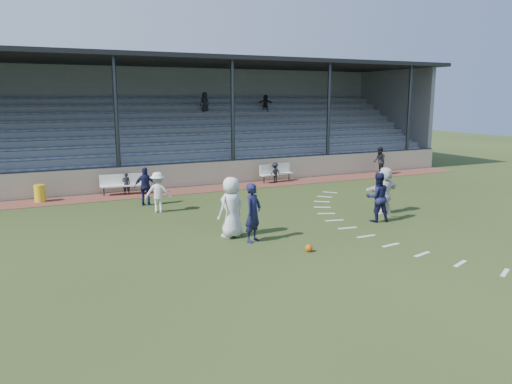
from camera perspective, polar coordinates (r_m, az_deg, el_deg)
ground at (r=15.41m, az=4.03°, el=-6.33°), size 90.00×90.00×0.00m
cinder_track at (r=24.82m, az=-7.97°, el=0.20°), size 34.00×2.00×0.02m
retaining_wall at (r=25.71m, az=-8.71°, el=1.88°), size 34.00×0.18×1.20m
bench_left at (r=24.25m, az=-15.08°, el=1.06°), size 2.03×0.65×0.95m
bench_right at (r=27.00m, az=2.27°, el=2.38°), size 2.04×0.78×0.95m
trash_bin at (r=23.77m, az=-23.47°, el=-0.13°), size 0.47×0.47×0.75m
football at (r=15.00m, az=6.05°, el=-6.39°), size 0.23×0.23×0.23m
player_white_lead at (r=16.26m, az=-2.82°, el=-1.76°), size 1.13×0.92×2.00m
player_navy_lead at (r=15.75m, az=-0.33°, el=-2.39°), size 0.82×0.76×1.88m
player_navy_mid at (r=18.86m, az=13.72°, el=-0.58°), size 1.04×0.90×1.82m
player_white_wing at (r=20.19m, az=-11.13°, el=-0.03°), size 1.19×0.91×1.62m
player_navy_wing at (r=21.60m, az=-12.50°, el=0.62°), size 1.01×0.59×1.62m
player_white_back at (r=20.24m, az=14.49°, el=0.19°), size 1.79×0.86×1.85m
official at (r=30.25m, az=13.93°, el=3.48°), size 0.89×0.98×1.65m
sub_left_near at (r=24.17m, az=-14.61°, el=0.93°), size 0.40×0.28×1.03m
sub_left_far at (r=24.08m, az=-12.58°, el=1.13°), size 0.69×0.33×1.15m
sub_right at (r=26.70m, az=2.17°, el=2.24°), size 0.78×0.56×1.09m
grandstand at (r=30.05m, az=-11.42°, el=6.14°), size 34.60×9.00×6.61m
penalty_arc at (r=17.73m, az=15.74°, el=-4.41°), size 3.89×14.63×0.01m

